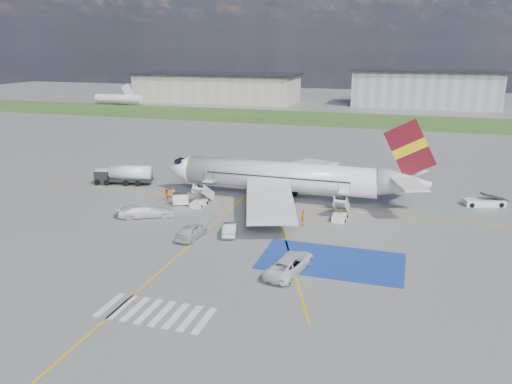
% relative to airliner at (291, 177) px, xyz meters
% --- Properties ---
extents(ground, '(400.00, 400.00, 0.00)m').
position_rel_airliner_xyz_m(ground, '(-1.51, -14.00, -3.39)').
color(ground, '#60605E').
rests_on(ground, ground).
extents(grass_strip, '(400.00, 30.00, 0.01)m').
position_rel_airliner_xyz_m(grass_strip, '(-1.51, 81.00, -3.39)').
color(grass_strip, '#2D4C1E').
rests_on(grass_strip, ground).
extents(taxiway_line_main, '(120.00, 0.20, 0.01)m').
position_rel_airliner_xyz_m(taxiway_line_main, '(-1.51, -2.00, -3.39)').
color(taxiway_line_main, gold).
rests_on(taxiway_line_main, ground).
extents(taxiway_line_cross, '(0.20, 60.00, 0.01)m').
position_rel_airliner_xyz_m(taxiway_line_cross, '(-6.51, -24.00, -3.39)').
color(taxiway_line_cross, gold).
rests_on(taxiway_line_cross, ground).
extents(taxiway_line_diag, '(20.71, 56.45, 0.01)m').
position_rel_airliner_xyz_m(taxiway_line_diag, '(-1.51, -2.00, -3.39)').
color(taxiway_line_diag, gold).
rests_on(taxiway_line_diag, ground).
extents(staging_box, '(14.00, 8.00, 0.01)m').
position_rel_airliner_xyz_m(staging_box, '(8.49, -18.00, -3.39)').
color(staging_box, navy).
rests_on(staging_box, ground).
extents(crosswalk, '(9.00, 4.00, 0.01)m').
position_rel_airliner_xyz_m(crosswalk, '(-3.31, -32.00, -3.39)').
color(crosswalk, silver).
rests_on(crosswalk, ground).
extents(terminal_west, '(60.00, 22.00, 10.00)m').
position_rel_airliner_xyz_m(terminal_west, '(-56.51, 116.00, 1.61)').
color(terminal_west, '#A29B8B').
rests_on(terminal_west, ground).
extents(terminal_centre, '(48.00, 18.00, 12.00)m').
position_rel_airliner_xyz_m(terminal_centre, '(18.49, 121.00, 2.61)').
color(terminal_centre, gray).
rests_on(terminal_centre, ground).
extents(airliner, '(36.81, 32.95, 11.92)m').
position_rel_airliner_xyz_m(airliner, '(0.00, 0.00, 0.00)').
color(airliner, silver).
rests_on(airliner, ground).
extents(airstairs_fwd, '(1.90, 5.20, 3.60)m').
position_rel_airliner_xyz_m(airstairs_fwd, '(-11.01, -5.30, -2.77)').
color(airstairs_fwd, silver).
rests_on(airstairs_fwd, ground).
extents(airstairs_aft, '(1.90, 5.20, 3.60)m').
position_rel_airliner_xyz_m(airstairs_aft, '(7.49, -5.30, -2.77)').
color(airstairs_aft, silver).
rests_on(airstairs_aft, ground).
extents(fuel_tanker, '(8.86, 3.99, 2.93)m').
position_rel_airliner_xyz_m(fuel_tanker, '(-26.24, 0.95, -2.16)').
color(fuel_tanker, black).
rests_on(fuel_tanker, ground).
extents(gpu_cart, '(2.35, 1.96, 1.68)m').
position_rel_airliner_xyz_m(gpu_cart, '(-13.52, -5.94, -2.63)').
color(gpu_cart, silver).
rests_on(gpu_cart, ground).
extents(belt_loader, '(5.80, 3.44, 1.68)m').
position_rel_airliner_xyz_m(belt_loader, '(25.02, 5.72, -2.97)').
color(belt_loader, silver).
rests_on(belt_loader, ground).
extents(car_silver_a, '(2.13, 4.93, 1.65)m').
position_rel_airliner_xyz_m(car_silver_a, '(-7.18, -16.53, -2.57)').
color(car_silver_a, '#B3B7BB').
rests_on(car_silver_a, ground).
extents(car_silver_b, '(2.53, 4.44, 1.38)m').
position_rel_airliner_xyz_m(car_silver_b, '(-3.50, -14.24, -2.70)').
color(car_silver_b, '#A9ACB1').
rests_on(car_silver_b, ground).
extents(van_white_a, '(3.47, 5.88, 2.07)m').
position_rel_airliner_xyz_m(van_white_a, '(5.13, -21.54, -2.36)').
color(van_white_a, silver).
rests_on(van_white_a, ground).
extents(van_white_b, '(5.54, 4.24, 2.02)m').
position_rel_airliner_xyz_m(van_white_b, '(-15.45, -11.65, -2.38)').
color(van_white_b, silver).
rests_on(van_white_b, ground).
extents(crew_fwd, '(0.66, 0.67, 1.56)m').
position_rel_airliner_xyz_m(crew_fwd, '(-15.74, -3.65, -2.61)').
color(crew_fwd, '#FA600D').
rests_on(crew_fwd, ground).
extents(crew_nose, '(1.06, 1.11, 1.80)m').
position_rel_airliner_xyz_m(crew_nose, '(-16.12, -4.95, -2.49)').
color(crew_nose, orange).
rests_on(crew_nose, ground).
extents(crew_aft, '(0.67, 1.21, 1.95)m').
position_rel_airliner_xyz_m(crew_aft, '(3.71, -8.94, -2.42)').
color(crew_aft, orange).
rests_on(crew_aft, ground).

